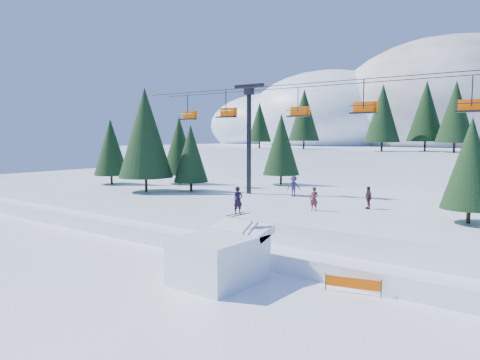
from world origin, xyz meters
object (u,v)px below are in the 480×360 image
Objects in this scene: chairlift at (351,119)px; banner_near at (353,283)px; jump_kicker at (220,257)px; banner_far at (392,277)px.

chairlift reaches higher than banner_near.
chairlift is (0.09, 16.29, 7.95)m from jump_kicker.
banner_near is (6.54, -13.68, -8.78)m from chairlift.
jump_kicker reaches higher than banner_near.
chairlift is at bearing 124.12° from banner_far.
banner_far is at bearing 31.43° from jump_kicker.
banner_far is at bearing -55.88° from chairlift.
jump_kicker is 1.86× the size of banner_near.
jump_kicker is 7.18m from banner_near.
jump_kicker is 18.13m from chairlift.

